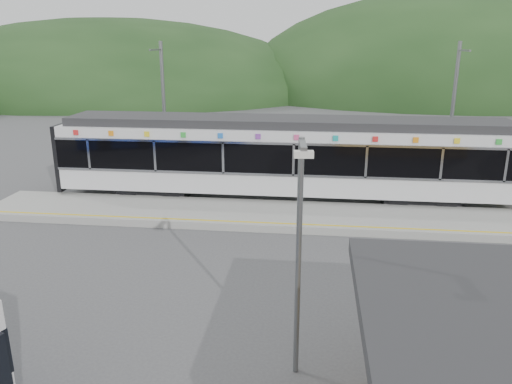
# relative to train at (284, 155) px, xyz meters

# --- Properties ---
(ground) EXTENTS (120.00, 120.00, 0.00)m
(ground) POSITION_rel_train_xyz_m (0.74, -6.00, -2.06)
(ground) COLOR #4C4C4F
(ground) RESTS_ON ground
(hills) EXTENTS (146.00, 149.00, 26.00)m
(hills) POSITION_rel_train_xyz_m (6.93, -0.71, -2.06)
(hills) COLOR #1E3D19
(hills) RESTS_ON ground
(platform) EXTENTS (26.00, 3.20, 0.30)m
(platform) POSITION_rel_train_xyz_m (0.74, -2.70, -1.91)
(platform) COLOR #9E9E99
(platform) RESTS_ON ground
(yellow_line) EXTENTS (26.00, 0.10, 0.01)m
(yellow_line) POSITION_rel_train_xyz_m (0.74, -4.00, -1.76)
(yellow_line) COLOR yellow
(yellow_line) RESTS_ON platform
(train) EXTENTS (20.44, 3.01, 3.74)m
(train) POSITION_rel_train_xyz_m (0.00, 0.00, 0.00)
(train) COLOR black
(train) RESTS_ON ground
(catenary_mast_west) EXTENTS (0.18, 1.80, 7.00)m
(catenary_mast_west) POSITION_rel_train_xyz_m (-6.26, 2.56, 1.58)
(catenary_mast_west) COLOR slate
(catenary_mast_west) RESTS_ON ground
(catenary_mast_east) EXTENTS (0.18, 1.80, 7.00)m
(catenary_mast_east) POSITION_rel_train_xyz_m (7.74, 2.56, 1.58)
(catenary_mast_east) COLOR slate
(catenary_mast_east) RESTS_ON ground
(lamp_post) EXTENTS (0.36, 0.95, 5.25)m
(lamp_post) POSITION_rel_train_xyz_m (1.09, -12.57, 1.09)
(lamp_post) COLOR slate
(lamp_post) RESTS_ON ground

